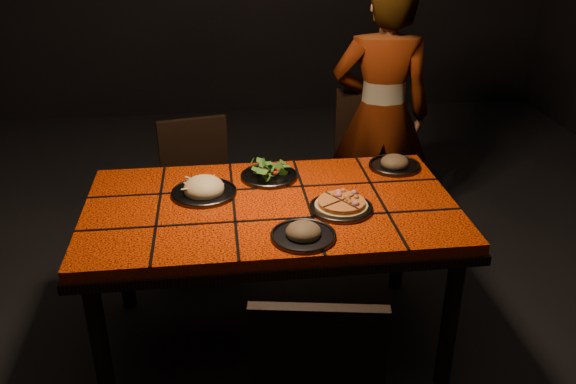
{
  "coord_description": "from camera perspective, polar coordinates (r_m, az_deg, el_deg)",
  "views": [
    {
      "loc": [
        -0.21,
        -2.34,
        1.96
      ],
      "look_at": [
        0.07,
        -0.04,
        0.82
      ],
      "focal_mm": 38.0,
      "sensor_mm": 36.0,
      "label": 1
    }
  ],
  "objects": [
    {
      "name": "plate_mushroom_b",
      "position": [
        3.03,
        9.95,
        2.67
      ],
      "size": [
        0.25,
        0.25,
        0.08
      ],
      "color": "#39393E",
      "rests_on": "dining_table"
    },
    {
      "name": "plate_salad",
      "position": [
        2.87,
        -1.77,
        1.8
      ],
      "size": [
        0.27,
        0.27,
        0.07
      ],
      "color": "#39393E",
      "rests_on": "dining_table"
    },
    {
      "name": "plate_mushroom_a",
      "position": [
        2.37,
        1.45,
        -3.83
      ],
      "size": [
        0.26,
        0.26,
        0.08
      ],
      "color": "#39393E",
      "rests_on": "dining_table"
    },
    {
      "name": "chair_far_right",
      "position": [
        3.74,
        7.66,
        3.33
      ],
      "size": [
        0.45,
        0.45,
        0.91
      ],
      "rotation": [
        0.0,
        0.0,
        -0.1
      ],
      "color": "black",
      "rests_on": "ground"
    },
    {
      "name": "plate_pizza",
      "position": [
        2.59,
        5.0,
        -1.31
      ],
      "size": [
        0.31,
        0.31,
        0.04
      ],
      "color": "#39393E",
      "rests_on": "dining_table"
    },
    {
      "name": "diner",
      "position": [
        3.63,
        8.69,
        7.11
      ],
      "size": [
        0.63,
        0.46,
        1.58
      ],
      "primitive_type": "imported",
      "rotation": [
        0.0,
        0.0,
        2.98
      ],
      "color": "brown",
      "rests_on": "ground"
    },
    {
      "name": "chair_far_left",
      "position": [
        3.45,
        -8.37,
        0.61
      ],
      "size": [
        0.45,
        0.45,
        0.85
      ],
      "rotation": [
        0.0,
        0.0,
        0.19
      ],
      "color": "black",
      "rests_on": "ground"
    },
    {
      "name": "room_shell",
      "position": [
        2.4,
        -1.86,
        15.13
      ],
      "size": [
        6.04,
        7.04,
        3.08
      ],
      "color": "black",
      "rests_on": "ground"
    },
    {
      "name": "plate_pasta",
      "position": [
        2.73,
        -7.88,
        0.25
      ],
      "size": [
        0.29,
        0.29,
        0.1
      ],
      "color": "#39393E",
      "rests_on": "dining_table"
    },
    {
      "name": "dining_table",
      "position": [
        2.68,
        -1.61,
        -2.55
      ],
      "size": [
        1.62,
        0.92,
        0.75
      ],
      "color": "red",
      "rests_on": "ground"
    }
  ]
}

